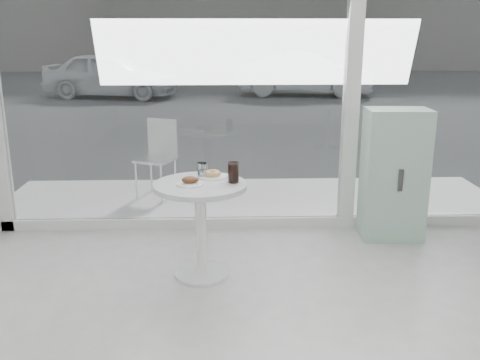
{
  "coord_description": "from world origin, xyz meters",
  "views": [
    {
      "loc": [
        -0.32,
        -2.05,
        1.9
      ],
      "look_at": [
        -0.2,
        1.7,
        0.85
      ],
      "focal_mm": 40.0,
      "sensor_mm": 36.0,
      "label": 1
    }
  ],
  "objects_px": {
    "plate_donut": "(213,175)",
    "cola_glass": "(233,173)",
    "plate_fritter": "(190,181)",
    "water_tumbler_a": "(203,171)",
    "main_table": "(201,210)",
    "mint_cabinet": "(394,175)",
    "water_tumbler_b": "(202,170)",
    "car_white": "(111,75)",
    "patio_chair": "(158,153)",
    "car_silver": "(305,74)"
  },
  "relations": [
    {
      "from": "main_table",
      "to": "car_silver",
      "type": "relative_size",
      "value": 0.2
    },
    {
      "from": "plate_donut",
      "to": "car_silver",
      "type": "bearing_deg",
      "value": 77.99
    },
    {
      "from": "main_table",
      "to": "cola_glass",
      "type": "distance_m",
      "value": 0.39
    },
    {
      "from": "car_silver",
      "to": "car_white",
      "type": "bearing_deg",
      "value": 102.57
    },
    {
      "from": "mint_cabinet",
      "to": "plate_donut",
      "type": "xyz_separation_m",
      "value": [
        -1.67,
        -0.62,
        0.18
      ]
    },
    {
      "from": "plate_donut",
      "to": "water_tumbler_b",
      "type": "relative_size",
      "value": 1.96
    },
    {
      "from": "main_table",
      "to": "mint_cabinet",
      "type": "relative_size",
      "value": 0.63
    },
    {
      "from": "patio_chair",
      "to": "water_tumbler_b",
      "type": "relative_size",
      "value": 7.68
    },
    {
      "from": "main_table",
      "to": "cola_glass",
      "type": "relative_size",
      "value": 4.83
    },
    {
      "from": "plate_donut",
      "to": "cola_glass",
      "type": "relative_size",
      "value": 1.41
    },
    {
      "from": "plate_donut",
      "to": "cola_glass",
      "type": "distance_m",
      "value": 0.23
    },
    {
      "from": "mint_cabinet",
      "to": "cola_glass",
      "type": "bearing_deg",
      "value": -150.24
    },
    {
      "from": "water_tumbler_a",
      "to": "main_table",
      "type": "bearing_deg",
      "value": -95.8
    },
    {
      "from": "car_white",
      "to": "water_tumbler_b",
      "type": "xyz_separation_m",
      "value": [
        3.06,
        -11.71,
        0.17
      ]
    },
    {
      "from": "patio_chair",
      "to": "water_tumbler_a",
      "type": "xyz_separation_m",
      "value": [
        0.58,
        -1.85,
        0.27
      ]
    },
    {
      "from": "plate_fritter",
      "to": "cola_glass",
      "type": "bearing_deg",
      "value": 8.61
    },
    {
      "from": "plate_donut",
      "to": "water_tumbler_a",
      "type": "bearing_deg",
      "value": 168.91
    },
    {
      "from": "car_silver",
      "to": "plate_donut",
      "type": "relative_size",
      "value": 17.39
    },
    {
      "from": "patio_chair",
      "to": "car_white",
      "type": "bearing_deg",
      "value": 127.92
    },
    {
      "from": "water_tumbler_a",
      "to": "cola_glass",
      "type": "distance_m",
      "value": 0.29
    },
    {
      "from": "plate_fritter",
      "to": "water_tumbler_b",
      "type": "relative_size",
      "value": 1.79
    },
    {
      "from": "mint_cabinet",
      "to": "car_silver",
      "type": "bearing_deg",
      "value": 88.18
    },
    {
      "from": "mint_cabinet",
      "to": "plate_fritter",
      "type": "xyz_separation_m",
      "value": [
        -1.83,
        -0.82,
        0.18
      ]
    },
    {
      "from": "plate_donut",
      "to": "water_tumbler_b",
      "type": "bearing_deg",
      "value": 163.28
    },
    {
      "from": "water_tumbler_a",
      "to": "cola_glass",
      "type": "xyz_separation_m",
      "value": [
        0.24,
        -0.17,
        0.03
      ]
    },
    {
      "from": "patio_chair",
      "to": "water_tumbler_a",
      "type": "relative_size",
      "value": 7.78
    },
    {
      "from": "mint_cabinet",
      "to": "main_table",
      "type": "bearing_deg",
      "value": -153.31
    },
    {
      "from": "water_tumbler_b",
      "to": "cola_glass",
      "type": "xyz_separation_m",
      "value": [
        0.25,
        -0.18,
        0.03
      ]
    },
    {
      "from": "patio_chair",
      "to": "car_silver",
      "type": "bearing_deg",
      "value": 96.14
    },
    {
      "from": "water_tumbler_a",
      "to": "plate_donut",
      "type": "bearing_deg",
      "value": -11.09
    },
    {
      "from": "patio_chair",
      "to": "plate_fritter",
      "type": "distance_m",
      "value": 2.14
    },
    {
      "from": "patio_chair",
      "to": "car_white",
      "type": "xyz_separation_m",
      "value": [
        -2.49,
        9.87,
        0.1
      ]
    },
    {
      "from": "water_tumbler_a",
      "to": "cola_glass",
      "type": "bearing_deg",
      "value": -35.43
    },
    {
      "from": "main_table",
      "to": "cola_glass",
      "type": "xyz_separation_m",
      "value": [
        0.26,
        0.02,
        0.3
      ]
    },
    {
      "from": "patio_chair",
      "to": "cola_glass",
      "type": "height_order",
      "value": "patio_chair"
    },
    {
      "from": "car_white",
      "to": "water_tumbler_b",
      "type": "height_order",
      "value": "car_white"
    },
    {
      "from": "plate_fritter",
      "to": "plate_donut",
      "type": "height_order",
      "value": "plate_fritter"
    },
    {
      "from": "car_white",
      "to": "water_tumbler_a",
      "type": "relative_size",
      "value": 33.87
    },
    {
      "from": "plate_fritter",
      "to": "water_tumbler_a",
      "type": "xyz_separation_m",
      "value": [
        0.09,
        0.22,
        0.02
      ]
    },
    {
      "from": "water_tumbler_b",
      "to": "cola_glass",
      "type": "bearing_deg",
      "value": -35.9
    },
    {
      "from": "mint_cabinet",
      "to": "water_tumbler_a",
      "type": "relative_size",
      "value": 10.78
    },
    {
      "from": "water_tumbler_b",
      "to": "patio_chair",
      "type": "bearing_deg",
      "value": 107.17
    },
    {
      "from": "mint_cabinet",
      "to": "water_tumbler_b",
      "type": "relative_size",
      "value": 10.64
    },
    {
      "from": "cola_glass",
      "to": "plate_donut",
      "type": "bearing_deg",
      "value": 136.6
    },
    {
      "from": "plate_fritter",
      "to": "cola_glass",
      "type": "relative_size",
      "value": 1.29
    },
    {
      "from": "car_silver",
      "to": "plate_fritter",
      "type": "bearing_deg",
      "value": 177.55
    },
    {
      "from": "main_table",
      "to": "plate_fritter",
      "type": "distance_m",
      "value": 0.26
    },
    {
      "from": "cola_glass",
      "to": "water_tumbler_a",
      "type": "bearing_deg",
      "value": 144.57
    },
    {
      "from": "plate_fritter",
      "to": "mint_cabinet",
      "type": "bearing_deg",
      "value": 24.13
    },
    {
      "from": "patio_chair",
      "to": "cola_glass",
      "type": "bearing_deg",
      "value": -44.25
    }
  ]
}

